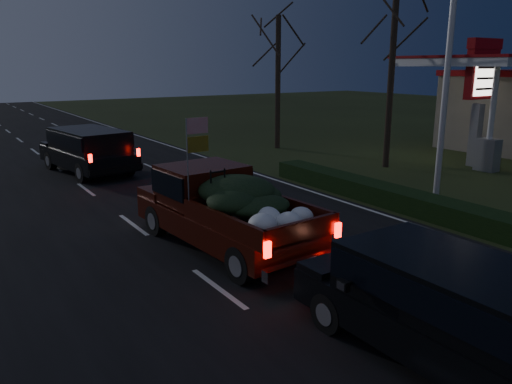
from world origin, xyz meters
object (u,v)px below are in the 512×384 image
gas_price_pylon (481,81)px  rear_suv (450,301)px  light_pole (451,31)px  lead_suv (88,146)px  pickup_truck (224,205)px

gas_price_pylon → rear_suv: size_ratio=1.17×
light_pole → lead_suv: bearing=128.0°
pickup_truck → rear_suv: bearing=-91.4°
gas_price_pylon → rear_suv: (-14.35, -9.18, -2.74)m
light_pole → pickup_truck: light_pole is taller
pickup_truck → rear_suv: pickup_truck is taller
pickup_truck → rear_suv: size_ratio=1.21×
light_pole → pickup_truck: bearing=179.4°
light_pole → pickup_truck: 9.26m
light_pole → lead_suv: size_ratio=1.66×
gas_price_pylon → pickup_truck: gas_price_pylon is taller
light_pole → gas_price_pylon: light_pole is taller
gas_price_pylon → lead_suv: size_ratio=1.01×
lead_suv → light_pole: bearing=-60.0°
gas_price_pylon → pickup_truck: size_ratio=0.97×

